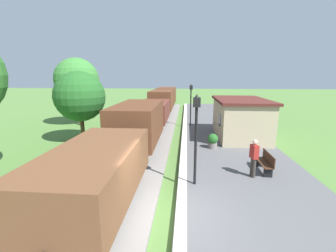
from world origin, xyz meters
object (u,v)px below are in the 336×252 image
(potted_planter, at_px, (213,141))
(person_waiting, at_px, (254,157))
(lamp_post_far, at_px, (191,97))
(tree_trackside_far, at_px, (80,97))
(lamp_post_near, at_px, (196,123))
(freight_train, at_px, (155,110))
(tree_field_left, at_px, (77,80))
(station_hut, at_px, (240,118))
(bench_near_hut, at_px, (266,162))

(potted_planter, bearing_deg, person_waiting, -71.78)
(lamp_post_far, xyz_separation_m, tree_trackside_far, (-7.72, -5.15, 0.43))
(lamp_post_near, bearing_deg, freight_train, 105.63)
(freight_train, bearing_deg, tree_field_left, 179.37)
(freight_train, height_order, tree_trackside_far, tree_trackside_far)
(person_waiting, height_order, lamp_post_far, lamp_post_far)
(station_hut, xyz_separation_m, person_waiting, (-0.93, -6.89, -0.47))
(potted_planter, bearing_deg, freight_train, 123.38)
(bench_near_hut, distance_m, person_waiting, 1.05)
(tree_trackside_far, distance_m, tree_field_left, 6.24)
(lamp_post_near, relative_size, lamp_post_far, 1.00)
(lamp_post_near, xyz_separation_m, lamp_post_far, (0.00, 11.55, 0.00))
(freight_train, xyz_separation_m, person_waiting, (5.87, -10.89, -0.40))
(lamp_post_far, distance_m, tree_field_left, 10.65)
(tree_trackside_far, bearing_deg, potted_planter, -9.64)
(freight_train, height_order, lamp_post_near, lamp_post_near)
(lamp_post_near, xyz_separation_m, tree_field_left, (-10.54, 11.87, 1.46))
(station_hut, distance_m, lamp_post_near, 8.62)
(station_hut, height_order, tree_trackside_far, tree_trackside_far)
(station_hut, relative_size, lamp_post_near, 1.57)
(station_hut, height_order, lamp_post_near, lamp_post_near)
(freight_train, height_order, bench_near_hut, freight_train)
(freight_train, xyz_separation_m, lamp_post_far, (3.30, -0.24, 1.22))
(station_hut, xyz_separation_m, bench_near_hut, (-0.20, -6.30, -0.93))
(bench_near_hut, bearing_deg, tree_field_left, 143.13)
(potted_planter, bearing_deg, tree_trackside_far, 170.36)
(lamp_post_near, relative_size, tree_field_left, 0.59)
(tree_trackside_far, bearing_deg, tree_field_left, 117.21)
(freight_train, relative_size, tree_trackside_far, 6.57)
(freight_train, relative_size, potted_planter, 35.59)
(lamp_post_far, bearing_deg, potted_planter, -79.29)
(tree_trackside_far, bearing_deg, lamp_post_near, -39.63)
(tree_trackside_far, bearing_deg, lamp_post_far, 33.71)
(potted_planter, height_order, tree_field_left, tree_field_left)
(freight_train, height_order, tree_field_left, tree_field_left)
(lamp_post_near, bearing_deg, person_waiting, 19.27)
(lamp_post_far, relative_size, tree_trackside_far, 0.75)
(station_hut, distance_m, lamp_post_far, 5.26)
(lamp_post_near, bearing_deg, lamp_post_far, 90.00)
(lamp_post_far, bearing_deg, bench_near_hut, -71.82)
(station_hut, distance_m, person_waiting, 6.97)
(station_hut, distance_m, bench_near_hut, 6.37)
(tree_field_left, bearing_deg, lamp_post_near, -48.40)
(freight_train, xyz_separation_m, potted_planter, (4.56, -6.92, -0.86))
(freight_train, bearing_deg, lamp_post_near, -74.37)
(potted_planter, height_order, lamp_post_far, lamp_post_far)
(lamp_post_far, distance_m, tree_trackside_far, 9.30)
(person_waiting, height_order, tree_field_left, tree_field_left)
(freight_train, relative_size, lamp_post_near, 8.81)
(lamp_post_near, bearing_deg, tree_trackside_far, 140.37)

